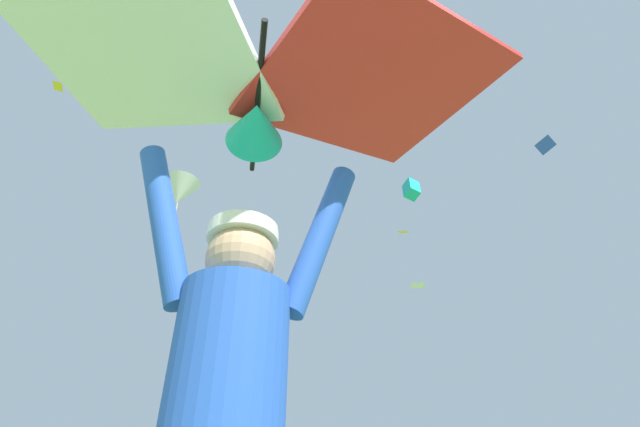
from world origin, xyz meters
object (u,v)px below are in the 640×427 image
distant_kite_white_mid_right (418,285)px  distant_kite_white_overhead_distant (180,192)px  distant_kite_teal_mid_left (411,189)px  distant_kite_yellow_low_right (403,231)px  distant_kite_yellow_far_center (58,86)px  distant_kite_blue_high_right (545,145)px  distant_kite_blue_high_left (271,287)px  held_stunt_kite (260,79)px

distant_kite_white_mid_right → distant_kite_white_overhead_distant: distant_kite_white_mid_right is taller
distant_kite_teal_mid_left → distant_kite_white_overhead_distant: 13.03m
distant_kite_yellow_low_right → distant_kite_yellow_far_center: bearing=-139.9°
distant_kite_blue_high_right → distant_kite_white_overhead_distant: 19.09m
distant_kite_blue_high_left → distant_kite_blue_high_right: bearing=-40.0°
held_stunt_kite → distant_kite_blue_high_right: distant_kite_blue_high_right is taller
distant_kite_teal_mid_left → distant_kite_white_overhead_distant: bearing=-135.6°
distant_kite_white_mid_right → distant_kite_blue_high_left: (-10.42, 11.08, 5.88)m
held_stunt_kite → distant_kite_yellow_far_center: (-11.89, 10.64, 14.12)m
distant_kite_yellow_low_right → distant_kite_white_overhead_distant: distant_kite_yellow_low_right is taller
distant_kite_yellow_low_right → distant_kite_yellow_far_center: distant_kite_yellow_far_center is taller
held_stunt_kite → distant_kite_white_overhead_distant: (-5.49, 10.39, 7.83)m
held_stunt_kite → distant_kite_white_overhead_distant: distant_kite_white_overhead_distant is taller
distant_kite_blue_high_right → distant_kite_yellow_low_right: size_ratio=1.24×
distant_kite_white_overhead_distant → distant_kite_teal_mid_left: bearing=44.4°
distant_kite_teal_mid_left → distant_kite_white_overhead_distant: distant_kite_teal_mid_left is taller
distant_kite_blue_high_right → distant_kite_white_mid_right: 9.88m
held_stunt_kite → distant_kite_blue_high_right: (10.00, 18.33, 15.68)m
distant_kite_yellow_far_center → distant_kite_teal_mid_left: bearing=28.2°
held_stunt_kite → distant_kite_yellow_far_center: 21.31m
held_stunt_kite → distant_kite_blue_high_right: 26.11m
distant_kite_blue_high_left → distant_kite_yellow_low_right: bearing=-45.3°
distant_kite_teal_mid_left → distant_kite_yellow_low_right: bearing=93.9°
distant_kite_blue_high_right → distant_kite_yellow_far_center: 23.26m
distant_kite_white_overhead_distant → distant_kite_yellow_low_right: bearing=57.0°
distant_kite_blue_high_left → distant_kite_white_mid_right: bearing=-46.7°
distant_kite_white_overhead_distant → distant_kite_blue_high_left: size_ratio=3.67×
distant_kite_blue_high_right → distant_kite_white_overhead_distant: size_ratio=0.35×
distant_kite_white_overhead_distant → held_stunt_kite: bearing=-62.2°
distant_kite_white_mid_right → held_stunt_kite: bearing=-97.6°
distant_kite_blue_high_right → distant_kite_yellow_low_right: distant_kite_blue_high_right is taller
distant_kite_white_mid_right → distant_kite_teal_mid_left: size_ratio=0.80×
distant_kite_yellow_low_right → distant_kite_blue_high_left: distant_kite_blue_high_left is taller
distant_kite_yellow_low_right → distant_kite_teal_mid_left: distant_kite_teal_mid_left is taller
held_stunt_kite → distant_kite_yellow_low_right: 26.77m
distant_kite_yellow_far_center → distant_kite_yellow_low_right: bearing=40.1°
distant_kite_teal_mid_left → distant_kite_white_mid_right: bearing=89.0°
distant_kite_white_mid_right → distant_kite_yellow_low_right: bearing=111.6°
distant_kite_yellow_far_center → distant_kite_white_overhead_distant: distant_kite_yellow_far_center is taller
distant_kite_yellow_far_center → distant_kite_white_mid_right: (14.83, 11.30, -4.33)m
distant_kite_white_mid_right → distant_kite_blue_high_left: size_ratio=1.45×
distant_kite_blue_high_right → distant_kite_white_overhead_distant: bearing=-152.8°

